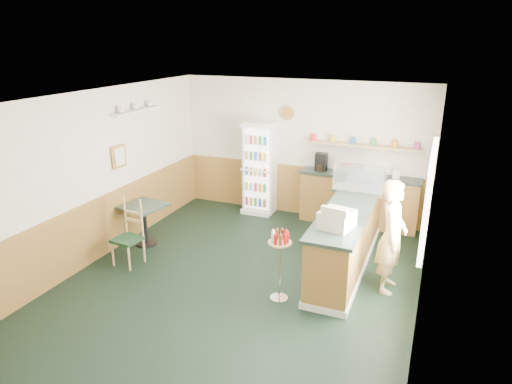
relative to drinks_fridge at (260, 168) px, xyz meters
The scene contains 13 objects.
ground 3.01m from the drinks_fridge, 73.73° to the right, with size 6.00×6.00×0.00m, color black.
room_envelope 2.17m from the drinks_fridge, 74.08° to the right, with size 5.04×6.02×2.72m.
service_counter 2.76m from the drinks_fridge, 37.77° to the right, with size 0.68×3.01×1.01m.
back_counter 2.03m from the drinks_fridge, ahead, with size 2.24×0.42×1.69m.
drinks_fridge is the anchor object (origin of this frame).
display_case 2.36m from the drinks_fridge, 23.13° to the right, with size 0.83×0.43×0.47m.
cash_register 3.36m from the drinks_fridge, 50.07° to the right, with size 0.41×0.43×0.24m, color beige.
shopkeeper 3.58m from the drinks_fridge, 37.16° to the right, with size 0.55×0.39×1.64m, color tan.
condiment_stand 3.37m from the drinks_fridge, 63.51° to the right, with size 0.32×0.32×1.01m.
newspaper_rack 2.39m from the drinks_fridge, 40.26° to the right, with size 0.09×0.47×0.55m.
cafe_table 2.59m from the drinks_fridge, 119.27° to the right, with size 0.78×0.78×0.73m.
cafe_chair 3.08m from the drinks_fridge, 110.48° to the right, with size 0.44×0.44×1.07m.
dog_doorstop 2.63m from the drinks_fridge, 49.17° to the right, with size 0.21×0.27×0.25m.
Camera 1 is at (2.50, -5.50, 3.46)m, focal length 32.00 mm.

